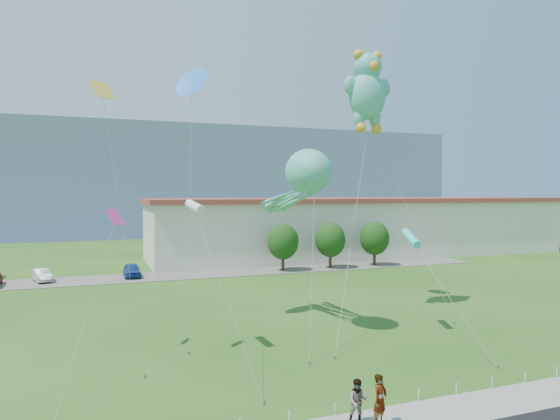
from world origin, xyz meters
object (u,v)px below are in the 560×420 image
Objects in this scene: warehouse at (362,226)px; octopus_kite at (302,182)px; pedestrian_right at (358,402)px; parked_car_silver at (42,275)px; teddy_bear_kite at (367,90)px; parked_car_blue at (132,270)px; pedestrian_left at (380,400)px.

warehouse is 5.20× the size of octopus_kite.
parked_car_silver is at bearing 131.85° from pedestrian_right.
octopus_kite is at bearing -156.06° from teddy_bear_kite.
pedestrian_right is 0.45× the size of parked_car_silver.
parked_car_blue is 31.23m from teddy_bear_kite.
warehouse is at bearing 14.15° from parked_car_blue.
pedestrian_right is at bearing -103.52° from octopus_kite.
teddy_bear_kite is (24.29, -22.19, 15.96)m from parked_car_silver.
octopus_kite is (9.09, -24.80, 8.90)m from parked_car_blue.
octopus_kite is at bearing 54.10° from pedestrian_left.
pedestrian_right is 24.55m from teddy_bear_kite.
parked_car_silver is at bearing 125.32° from octopus_kite.
teddy_bear_kite is (6.51, 2.89, 6.99)m from octopus_kite.
warehouse is 42.12m from parked_car_silver.
warehouse reaches higher than pedestrian_right.
teddy_bear_kite is at bearing -58.87° from parked_car_silver.
pedestrian_left is 0.10× the size of teddy_bear_kite.
octopus_kite is (-23.41, -33.19, 5.54)m from warehouse.
octopus_kite is 0.60× the size of teddy_bear_kite.
pedestrian_left is 0.51× the size of parked_car_silver.
warehouse reaches higher than pedestrian_left.
warehouse is 35.36× the size of pedestrian_right.
teddy_bear_kite is (15.60, -21.90, 15.88)m from parked_car_blue.
pedestrian_right reaches higher than parked_car_blue.
pedestrian_left reaches higher than pedestrian_right.
pedestrian_right is at bearing -81.54° from parked_car_blue.
pedestrian_left is at bearing -100.24° from octopus_kite.
octopus_kite reaches higher than warehouse.
warehouse is 15.84× the size of parked_car_silver.
pedestrian_right is 41.06m from parked_car_silver.
octopus_kite is 9.98m from teddy_bear_kite.
teddy_bear_kite is at bearing 80.09° from pedestrian_right.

